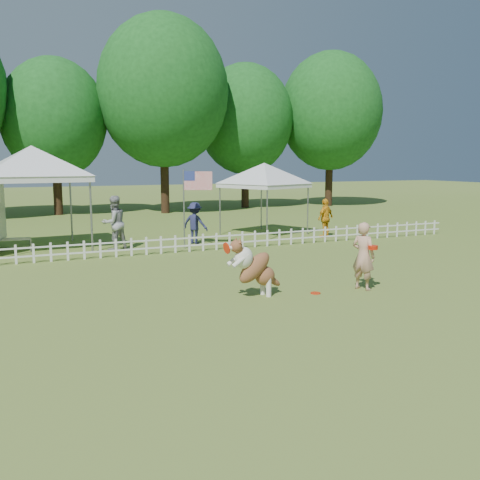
{
  "coord_description": "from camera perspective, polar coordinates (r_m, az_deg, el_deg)",
  "views": [
    {
      "loc": [
        -6.08,
        -10.21,
        3.06
      ],
      "look_at": [
        -0.59,
        2.0,
        1.1
      ],
      "focal_mm": 40.0,
      "sensor_mm": 36.0,
      "label": 1
    }
  ],
  "objects": [
    {
      "name": "spectator_c",
      "position": [
        22.05,
        9.1,
        2.33
      ],
      "size": [
        1.01,
        0.7,
        1.59
      ],
      "primitive_type": "imported",
      "rotation": [
        0.0,
        0.0,
        3.52
      ],
      "color": "orange",
      "rests_on": "ground"
    },
    {
      "name": "spectator_b",
      "position": [
        20.16,
        -4.83,
        1.81
      ],
      "size": [
        1.11,
        1.13,
        1.56
      ],
      "primitive_type": "imported",
      "rotation": [
        0.0,
        0.0,
        2.33
      ],
      "color": "#222549",
      "rests_on": "ground"
    },
    {
      "name": "flag_pole",
      "position": [
        19.01,
        -6.0,
        3.27
      ],
      "size": [
        1.03,
        0.54,
        2.8
      ],
      "primitive_type": null,
      "rotation": [
        0.0,
        0.0,
        -0.42
      ],
      "color": "gray",
      "rests_on": "ground"
    },
    {
      "name": "tree_right",
      "position": [
        36.09,
        0.56,
        11.73
      ],
      "size": [
        6.2,
        6.2,
        10.4
      ],
      "primitive_type": null,
      "color": "#154C18",
      "rests_on": "ground"
    },
    {
      "name": "tree_far_right",
      "position": [
        38.17,
        9.61,
        12.18
      ],
      "size": [
        7.0,
        7.0,
        11.4
      ],
      "primitive_type": null,
      "color": "#154C18",
      "rests_on": "ground"
    },
    {
      "name": "handler",
      "position": [
        13.18,
        13.02,
        -1.67
      ],
      "size": [
        0.59,
        0.7,
        1.64
      ],
      "primitive_type": "imported",
      "rotation": [
        0.0,
        0.0,
        1.95
      ],
      "color": "tan",
      "rests_on": "ground"
    },
    {
      "name": "frisbee_on_turf",
      "position": [
        12.72,
        8.05,
        -5.63
      ],
      "size": [
        0.28,
        0.28,
        0.02
      ],
      "primitive_type": "cylinder",
      "rotation": [
        0.0,
        0.0,
        0.21
      ],
      "color": "red",
      "rests_on": "ground"
    },
    {
      "name": "tree_center_right",
      "position": [
        32.67,
        -8.18,
        13.94
      ],
      "size": [
        7.6,
        7.6,
        12.6
      ],
      "primitive_type": null,
      "color": "#154C18",
      "rests_on": "ground"
    },
    {
      "name": "ground",
      "position": [
        12.27,
        6.39,
        -6.16
      ],
      "size": [
        120.0,
        120.0,
        0.0
      ],
      "primitive_type": "plane",
      "color": "#506B21",
      "rests_on": "ground"
    },
    {
      "name": "canopy_tent_left",
      "position": [
        20.05,
        -21.12,
        4.09
      ],
      "size": [
        3.73,
        3.73,
        3.54
      ],
      "primitive_type": null,
      "rotation": [
        0.0,
        0.0,
        0.09
      ],
      "color": "silver",
      "rests_on": "ground"
    },
    {
      "name": "picket_fence",
      "position": [
        18.46,
        -4.69,
        -0.3
      ],
      "size": [
        22.0,
        0.08,
        0.6
      ],
      "primitive_type": null,
      "color": "silver",
      "rests_on": "ground"
    },
    {
      "name": "dog",
      "position": [
        12.13,
        1.65,
        -2.95
      ],
      "size": [
        1.38,
        0.62,
        1.38
      ],
      "primitive_type": null,
      "rotation": [
        0.0,
        0.0,
        0.13
      ],
      "color": "brown",
      "rests_on": "ground"
    },
    {
      "name": "tree_center_left",
      "position": [
        32.91,
        -19.16,
        11.08
      ],
      "size": [
        6.0,
        6.0,
        9.8
      ],
      "primitive_type": null,
      "color": "#154C18",
      "rests_on": "ground"
    },
    {
      "name": "canopy_tent_right",
      "position": [
        22.62,
        2.58,
        4.31
      ],
      "size": [
        3.72,
        3.72,
        2.96
      ],
      "primitive_type": null,
      "rotation": [
        0.0,
        0.0,
        0.38
      ],
      "color": "silver",
      "rests_on": "ground"
    },
    {
      "name": "spectator_a",
      "position": [
        19.15,
        -13.28,
        1.78
      ],
      "size": [
        1.12,
        1.01,
        1.9
      ],
      "primitive_type": "imported",
      "rotation": [
        0.0,
        0.0,
        3.52
      ],
      "color": "gray",
      "rests_on": "ground"
    }
  ]
}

